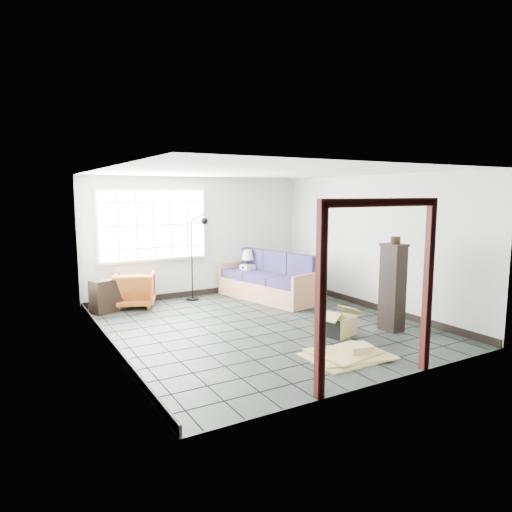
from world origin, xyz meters
TOP-DOWN VIEW (x-y plane):
  - ground at (0.00, 0.00)m, footprint 5.50×5.50m
  - room_shell at (0.00, 0.03)m, footprint 5.02×5.52m
  - window_panel at (-1.00, 2.70)m, footprint 2.32×0.08m
  - doorway_trim at (0.00, -2.70)m, footprint 1.80×0.08m
  - futon_sofa at (1.19, 1.66)m, footprint 1.36×2.40m
  - armchair at (-1.51, 2.40)m, footprint 0.96×0.93m
  - side_table at (0.98, 2.40)m, footprint 0.63×0.63m
  - table_lamp at (1.05, 2.39)m, footprint 0.36×0.36m
  - projector at (1.03, 2.35)m, footprint 0.34×0.30m
  - floor_lamp at (-0.18, 2.31)m, footprint 0.49×0.45m
  - console_shelf at (-1.98, 2.31)m, footprint 0.87×0.61m
  - tall_shelf at (1.74, -1.28)m, footprint 0.32×0.40m
  - pot at (1.76, -1.28)m, footprint 0.16×0.16m
  - open_box at (0.81, -1.06)m, footprint 0.83×0.55m
  - cardboard_pile at (0.30, -1.89)m, footprint 1.18×0.95m

SIDE VIEW (x-z plane):
  - ground at x=0.00m, z-range 0.00..0.00m
  - cardboard_pile at x=0.30m, z-range -0.04..0.13m
  - open_box at x=0.81m, z-range -0.06..0.37m
  - console_shelf at x=-1.98m, z-range 0.00..0.63m
  - futon_sofa at x=1.19m, z-range -0.14..0.86m
  - armchair at x=-1.51m, z-range 0.00..0.77m
  - side_table at x=0.98m, z-range 0.18..0.73m
  - projector at x=1.03m, z-range 0.55..0.66m
  - tall_shelf at x=1.74m, z-range 0.01..1.45m
  - table_lamp at x=1.05m, z-range 0.64..1.06m
  - floor_lamp at x=-0.18m, z-range 0.06..1.89m
  - doorway_trim at x=0.00m, z-range 0.28..2.48m
  - pot at x=1.76m, z-range 1.44..1.56m
  - window_panel at x=-1.00m, z-range 0.84..2.36m
  - room_shell at x=0.00m, z-range 0.37..2.98m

